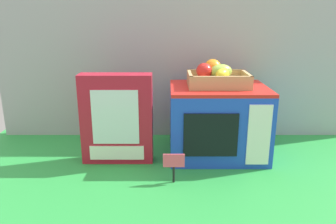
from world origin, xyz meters
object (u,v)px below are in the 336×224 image
Objects in this scene: food_groups_crate at (216,77)px; cookie_set_box at (116,119)px; price_sign at (173,164)px; toy_microwave at (217,121)px.

food_groups_crate reaches higher than cookie_set_box.
price_sign is (-0.16, -0.25, -0.24)m from food_groups_crate.
cookie_set_box is (-0.38, -0.06, 0.03)m from toy_microwave.
toy_microwave is at bearing 9.18° from cookie_set_box.
toy_microwave is 1.62× the size of food_groups_crate.
price_sign is (0.20, -0.17, -0.10)m from cookie_set_box.
toy_microwave is 0.17m from food_groups_crate.
toy_microwave is 1.10× the size of cookie_set_box.
food_groups_crate reaches higher than price_sign.
price_sign is at bearing -123.31° from food_groups_crate.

